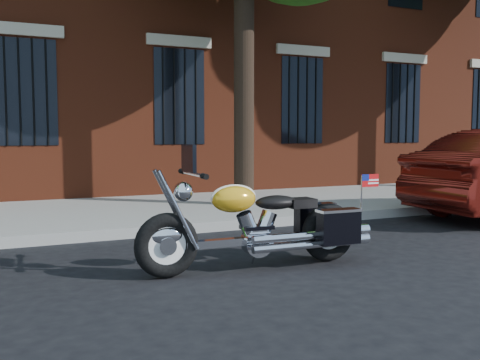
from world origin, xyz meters
name	(u,v)px	position (x,y,z in m)	size (l,w,h in m)	color
ground	(303,245)	(0.00, 0.00, 0.00)	(120.00, 120.00, 0.00)	black
curb	(256,223)	(0.00, 1.38, 0.07)	(40.00, 0.16, 0.15)	gray
sidewalk	(211,207)	(0.00, 3.26, 0.07)	(40.00, 3.60, 0.15)	gray
motorcycle	(264,227)	(-1.01, -0.88, 0.44)	(2.58, 0.77, 1.31)	black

